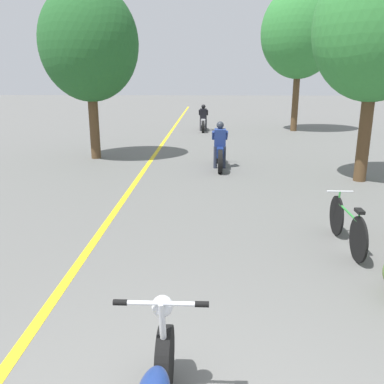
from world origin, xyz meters
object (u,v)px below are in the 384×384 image
object	(u,v)px
roadside_tree_left	(89,44)
motorcycle_rider_far	(203,121)
roadside_tree_right_near	(377,29)
motorcycle_rider_lead	(220,151)
roadside_tree_right_far	(300,33)
bicycle_parked	(347,225)

from	to	relation	value
roadside_tree_left	motorcycle_rider_far	distance (m)	8.83
roadside_tree_right_near	motorcycle_rider_lead	xyz separation A→B (m)	(-3.70, 1.44, -3.27)
roadside_tree_right_far	bicycle_parked	size ratio (longest dim) A/B	3.87
roadside_tree_right_far	bicycle_parked	bearing A→B (deg)	-98.02
roadside_tree_right_near	roadside_tree_right_far	bearing A→B (deg)	88.32
bicycle_parked	roadside_tree_right_near	bearing A→B (deg)	68.10
roadside_tree_right_far	motorcycle_rider_lead	bearing A→B (deg)	-114.02
motorcycle_rider_far	roadside_tree_right_far	bearing A→B (deg)	2.25
roadside_tree_left	motorcycle_rider_lead	distance (m)	5.39
roadside_tree_right_near	roadside_tree_right_far	xyz separation A→B (m)	(0.31, 10.42, 0.91)
roadside_tree_right_near	roadside_tree_left	xyz separation A→B (m)	(-7.86, 2.79, -0.12)
roadside_tree_left	bicycle_parked	bearing A→B (deg)	-50.07
roadside_tree_right_near	motorcycle_rider_lead	world-z (taller)	roadside_tree_right_near
roadside_tree_right_far	bicycle_parked	world-z (taller)	roadside_tree_right_far
roadside_tree_left	motorcycle_rider_lead	world-z (taller)	roadside_tree_left
motorcycle_rider_far	bicycle_parked	world-z (taller)	motorcycle_rider_far
roadside_tree_right_near	roadside_tree_right_far	size ratio (longest dim) A/B	0.81
roadside_tree_right_near	motorcycle_rider_far	bearing A→B (deg)	112.89
roadside_tree_right_far	bicycle_parked	distance (m)	15.63
roadside_tree_right_far	roadside_tree_left	bearing A→B (deg)	-136.97
roadside_tree_right_far	motorcycle_rider_lead	distance (m)	10.68
roadside_tree_right_near	roadside_tree_left	bearing A→B (deg)	160.43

